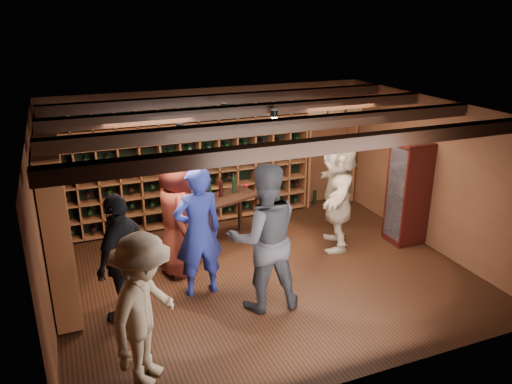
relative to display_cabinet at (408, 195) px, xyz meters
name	(u,v)px	position (x,y,z in m)	size (l,w,h in m)	color
ground	(265,274)	(-2.71, -0.20, -0.86)	(6.00, 6.00, 0.00)	black
room_shell	(265,117)	(-2.71, -0.15, 1.56)	(6.00, 6.00, 6.00)	brown
wine_rack_back	(189,165)	(-3.24, 2.13, 0.29)	(4.65, 0.30, 2.20)	brown
wine_rack_left	(56,212)	(-5.54, 0.62, 0.29)	(0.30, 2.65, 2.20)	brown
crate_shelf	(331,129)	(-0.31, 2.12, 0.71)	(1.20, 0.32, 2.07)	brown
display_cabinet	(408,195)	(0.00, 0.00, 0.00)	(0.55, 0.50, 1.75)	#350C0A
man_blue_shirt	(198,232)	(-3.77, -0.32, 0.08)	(0.69, 0.45, 1.88)	navy
man_grey_suit	(264,238)	(-3.06, -0.96, 0.16)	(0.98, 0.77, 2.02)	black
guest_red_floral	(177,216)	(-3.90, 0.40, 0.07)	(0.90, 0.59, 1.85)	maroon
guest_woman_black	(122,257)	(-4.83, -0.53, 0.01)	(1.01, 0.42, 1.72)	black
guest_khaki	(144,310)	(-4.78, -1.84, 0.01)	(1.12, 0.64, 1.73)	gray
guest_beige	(338,194)	(-1.20, 0.28, 0.09)	(1.75, 0.56, 1.89)	tan
tasting_table	(225,202)	(-2.91, 1.08, -0.10)	(1.25, 0.91, 1.13)	black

